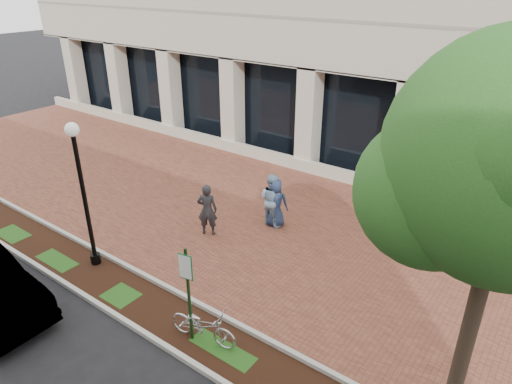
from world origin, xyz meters
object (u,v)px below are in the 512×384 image
Objects in this scene: pedestrian_mid at (272,199)px; pedestrian_left at (207,210)px; parking_sign at (187,284)px; lamppost at (83,189)px; locked_bicycle at (203,325)px; bollard at (433,208)px; pedestrian_right at (276,203)px.

pedestrian_left is at bearing 59.28° from pedestrian_mid.
parking_sign is 4.42m from lamppost.
lamppost reaches higher than parking_sign.
locked_bicycle is at bearing 17.19° from parking_sign.
parking_sign is at bearing 111.03° from pedestrian_mid.
pedestrian_mid is 5.42m from bollard.
parking_sign is 1.48× the size of pedestrian_right.
lamppost reaches higher than pedestrian_right.
parking_sign is at bearing 82.25° from pedestrian_right.
parking_sign reaches higher than pedestrian_left.
pedestrian_left is at bearing 28.65° from pedestrian_right.
bollard is at bearing -161.90° from pedestrian_right.
pedestrian_right is at bearing 6.89° from locked_bicycle.
bollard is (5.45, 5.14, -0.42)m from pedestrian_left.
pedestrian_left reaches higher than locked_bicycle.
parking_sign is at bearing 108.50° from locked_bicycle.
parking_sign reaches higher than pedestrian_mid.
lamppost is at bearing -129.99° from bollard.
locked_bicycle is 1.02× the size of pedestrian_right.
pedestrian_mid is (1.25, 1.73, 0.03)m from pedestrian_left.
pedestrian_mid is at bearing -140.93° from bollard.
locked_bicycle is at bearing 85.07° from pedestrian_right.
bollard is (4.20, 3.41, -0.45)m from pedestrian_mid.
pedestrian_left reaches higher than pedestrian_right.
pedestrian_mid is (2.75, 4.88, -1.48)m from lamppost.
locked_bicycle is (0.25, 0.14, -1.10)m from parking_sign.
bollard is at bearing -135.81° from pedestrian_mid.
lamppost is at bearing 37.02° from pedestrian_right.
pedestrian_mid is at bearing 8.43° from locked_bicycle.
parking_sign is 5.67m from pedestrian_right.
locked_bicycle is 0.94× the size of pedestrian_mid.
pedestrian_left reaches higher than bollard.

